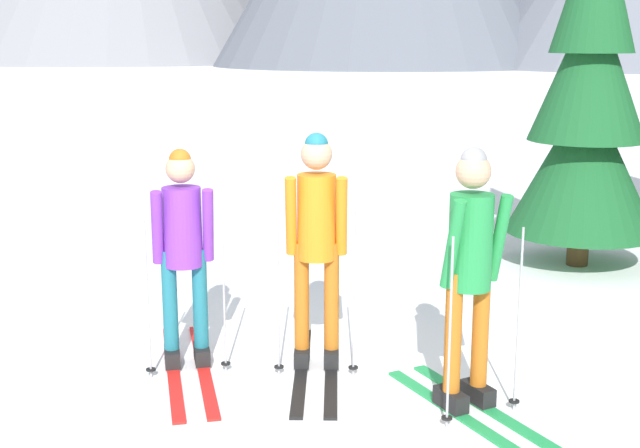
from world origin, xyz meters
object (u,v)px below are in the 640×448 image
Objects in this scene: skier_in_orange at (317,241)px; skier_in_green at (470,269)px; skier_in_purple at (183,248)px; pine_tree_far at (588,103)px.

skier_in_green is (1.02, -0.67, -0.00)m from skier_in_orange.
skier_in_purple is 1.04× the size of skier_in_orange.
skier_in_orange is 1.01× the size of skier_in_green.
skier_in_purple is 2.10m from skier_in_green.
skier_in_green is (2.00, -0.65, 0.05)m from skier_in_purple.
skier_in_green is 4.10m from pine_tree_far.
skier_in_purple is at bearing -140.04° from pine_tree_far.
skier_in_orange is 1.22m from skier_in_green.
skier_in_green is at bearing -33.34° from skier_in_orange.
skier_in_purple is at bearing -178.75° from skier_in_orange.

